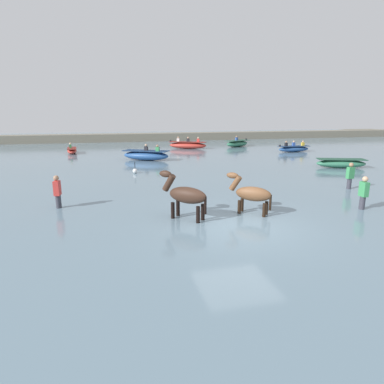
% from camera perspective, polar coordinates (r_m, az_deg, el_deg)
% --- Properties ---
extents(ground_plane, '(120.00, 120.00, 0.00)m').
position_cam_1_polar(ground_plane, '(10.59, 7.90, -7.81)').
color(ground_plane, '#666051').
extents(water_surface, '(90.00, 90.00, 0.39)m').
position_cam_1_polar(water_surface, '(19.82, -2.96, 3.03)').
color(water_surface, slate).
rests_on(water_surface, ground).
extents(horse_lead_dark_bay, '(1.53, 1.48, 1.97)m').
position_cam_1_polar(horse_lead_dark_bay, '(10.77, -1.13, -0.77)').
color(horse_lead_dark_bay, '#382319').
rests_on(horse_lead_dark_bay, ground).
extents(horse_trailing_bay, '(1.45, 1.32, 1.81)m').
position_cam_1_polar(horse_trailing_bay, '(11.53, 10.40, -0.51)').
color(horse_trailing_bay, brown).
rests_on(horse_trailing_bay, ground).
extents(boat_far_inshore, '(3.26, 1.96, 0.58)m').
position_cam_1_polar(boat_far_inshore, '(23.31, 24.72, 4.60)').
color(boat_far_inshore, '#337556').
rests_on(boat_far_inshore, water_surface).
extents(boat_near_starboard, '(1.00, 2.56, 0.95)m').
position_cam_1_polar(boat_near_starboard, '(30.75, -20.34, 6.84)').
color(boat_near_starboard, '#BC382D').
rests_on(boat_near_starboard, water_surface).
extents(boat_far_offshore, '(3.87, 2.79, 1.17)m').
position_cam_1_polar(boat_far_offshore, '(32.74, -0.74, 8.25)').
color(boat_far_offshore, '#BC382D').
rests_on(boat_far_offshore, water_surface).
extents(boat_mid_outer, '(3.06, 1.00, 1.02)m').
position_cam_1_polar(boat_mid_outer, '(31.45, 17.44, 7.28)').
color(boat_mid_outer, '#28518E').
rests_on(boat_mid_outer, water_surface).
extents(boat_distant_west, '(3.73, 2.89, 1.21)m').
position_cam_1_polar(boat_distant_west, '(24.89, -8.08, 6.42)').
color(boat_distant_west, '#28518E').
rests_on(boat_distant_west, water_surface).
extents(boat_mid_channel, '(3.19, 2.35, 1.14)m').
position_cam_1_polar(boat_mid_channel, '(35.05, 7.96, 8.45)').
color(boat_mid_channel, '#337556').
rests_on(boat_mid_channel, water_surface).
extents(person_onlooker_right, '(0.33, 0.22, 1.63)m').
position_cam_1_polar(person_onlooker_right, '(16.88, 25.98, 2.10)').
color(person_onlooker_right, '#383842').
rests_on(person_onlooker_right, ground).
extents(person_wading_close, '(0.25, 0.35, 1.63)m').
position_cam_1_polar(person_wading_close, '(13.10, -22.52, -0.57)').
color(person_wading_close, '#383842').
rests_on(person_wading_close, ground).
extents(person_spectator_far, '(0.22, 0.33, 1.63)m').
position_cam_1_polar(person_spectator_far, '(13.49, 27.85, -0.73)').
color(person_spectator_far, '#383842').
rests_on(person_spectator_far, ground).
extents(channel_buoy, '(0.28, 0.28, 0.65)m').
position_cam_1_polar(channel_buoy, '(19.51, -9.98, 3.70)').
color(channel_buoy, silver).
rests_on(channel_buoy, water_surface).
extents(far_shoreline, '(80.00, 2.40, 1.33)m').
position_cam_1_polar(far_shoreline, '(42.56, -9.23, 9.23)').
color(far_shoreline, '#706B5B').
rests_on(far_shoreline, ground).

